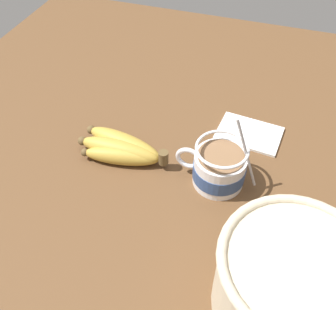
# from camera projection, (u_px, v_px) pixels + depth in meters

# --- Properties ---
(table) EXTENTS (1.36, 1.36, 0.03)m
(table) POSITION_uv_depth(u_px,v_px,m) (187.00, 179.00, 0.76)
(table) COLOR brown
(table) RESTS_ON ground
(coffee_mug) EXTENTS (0.16, 0.10, 0.17)m
(coffee_mug) POSITION_uv_depth(u_px,v_px,m) (218.00, 169.00, 0.71)
(coffee_mug) COLOR silver
(coffee_mug) RESTS_ON table
(banana_bunch) EXTENTS (0.20, 0.10, 0.04)m
(banana_bunch) POSITION_uv_depth(u_px,v_px,m) (122.00, 148.00, 0.77)
(banana_bunch) COLOR brown
(banana_bunch) RESTS_ON table
(woven_basket) EXTENTS (0.22, 0.22, 0.14)m
(woven_basket) POSITION_uv_depth(u_px,v_px,m) (290.00, 283.00, 0.52)
(woven_basket) COLOR beige
(woven_basket) RESTS_ON table
(napkin) EXTENTS (0.15, 0.11, 0.01)m
(napkin) POSITION_uv_depth(u_px,v_px,m) (249.00, 133.00, 0.83)
(napkin) COLOR white
(napkin) RESTS_ON table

